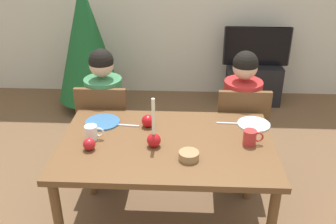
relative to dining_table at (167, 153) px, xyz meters
The scene contains 18 objects.
dining_table is the anchor object (origin of this frame).
chair_left 0.83m from the dining_table, 131.50° to the left, with size 0.40×0.40×0.90m.
chair_right 0.85m from the dining_table, 46.93° to the left, with size 0.40×0.40×0.90m.
person_left_child 0.84m from the dining_table, 130.03° to the left, with size 0.30×0.30×1.17m.
person_right_child 0.86m from the dining_table, 48.41° to the left, with size 0.30×0.30×1.17m.
tv_stand 2.53m from the dining_table, 67.39° to the left, with size 0.64×0.40×0.48m, color black.
tv 2.49m from the dining_table, 67.39° to the left, with size 0.79×0.05×0.46m.
christmas_tree 2.27m from the dining_table, 116.60° to the left, with size 0.75×0.75×1.58m.
candle_centerpiece 0.18m from the dining_table, 145.63° to the right, with size 0.09×0.09×0.34m.
plate_left 0.54m from the dining_table, 152.57° to the left, with size 0.25×0.25×0.01m, color teal.
plate_right 0.66m from the dining_table, 23.49° to the left, with size 0.23×0.23×0.01m, color silver.
mug_left 0.51m from the dining_table, behind, with size 0.13×0.08×0.10m.
mug_right 0.55m from the dining_table, ahead, with size 0.13×0.08×0.10m.
fork_left 0.37m from the dining_table, 144.65° to the left, with size 0.18×0.01×0.01m, color silver.
fork_right 0.52m from the dining_table, 32.16° to the left, with size 0.18×0.01×0.01m, color silver.
bowl_walnuts 0.26m from the dining_table, 52.73° to the right, with size 0.12×0.12×0.05m, color #99754C.
apple_near_candle 0.51m from the dining_table, 166.86° to the right, with size 0.08×0.08×0.08m, color red.
apple_by_left_plate 0.28m from the dining_table, 124.50° to the left, with size 0.09×0.09×0.09m, color red.
Camera 1 is at (0.11, -2.12, 2.04)m, focal length 40.66 mm.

